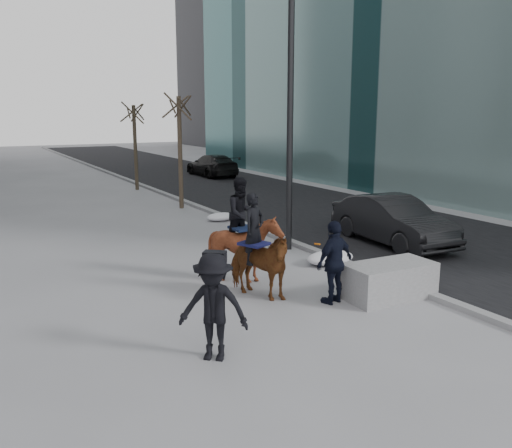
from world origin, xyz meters
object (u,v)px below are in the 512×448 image
mounted_right (244,241)px  planter (389,281)px  car_near (393,220)px  mounted_left (257,259)px

mounted_right → planter: bearing=-49.8°
car_near → mounted_left: 6.33m
planter → mounted_right: bearing=130.2°
car_near → mounted_right: (-5.63, -1.10, 0.26)m
mounted_left → mounted_right: mounted_right is taller
planter → car_near: size_ratio=0.44×
planter → mounted_left: bearing=149.7°
planter → mounted_right: (-2.15, 2.55, 0.60)m
car_near → mounted_left: bearing=-155.4°
planter → car_near: 5.05m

